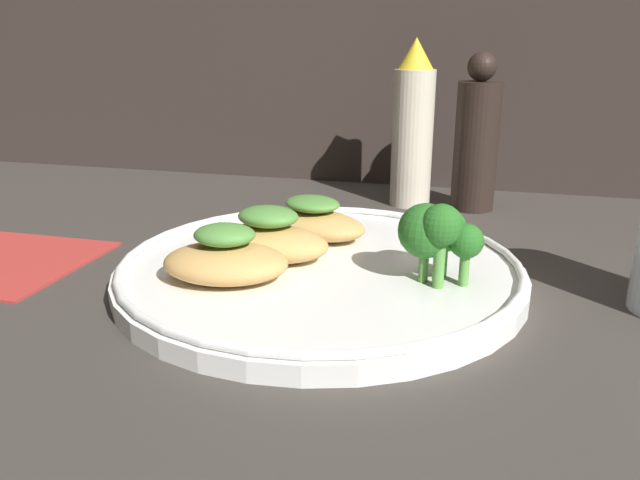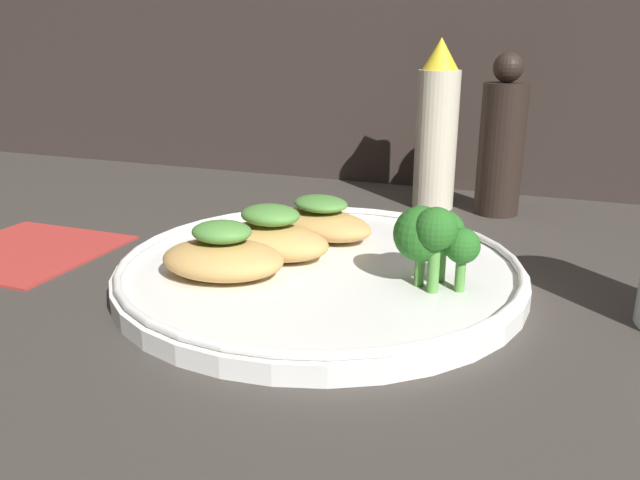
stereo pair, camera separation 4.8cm
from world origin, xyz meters
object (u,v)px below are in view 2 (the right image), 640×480
object	(u,v)px
plate	(320,269)
broccoli_bunch	(434,235)
pepper_grinder	(501,143)
sauce_bottle	(437,129)

from	to	relation	value
plate	broccoli_bunch	xyz separation A→B (cm)	(8.94, -1.20, 4.16)
plate	pepper_grinder	world-z (taller)	pepper_grinder
pepper_grinder	sauce_bottle	bearing A→B (deg)	180.00
plate	sauce_bottle	world-z (taller)	sauce_bottle
plate	pepper_grinder	xyz separation A→B (cm)	(10.67, 25.32, 6.60)
broccoli_bunch	sauce_bottle	size ratio (longest dim) A/B	0.33
plate	pepper_grinder	bearing A→B (deg)	67.14
plate	pepper_grinder	size ratio (longest dim) A/B	1.87
plate	broccoli_bunch	bearing A→B (deg)	-7.65
plate	broccoli_bunch	distance (cm)	9.93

